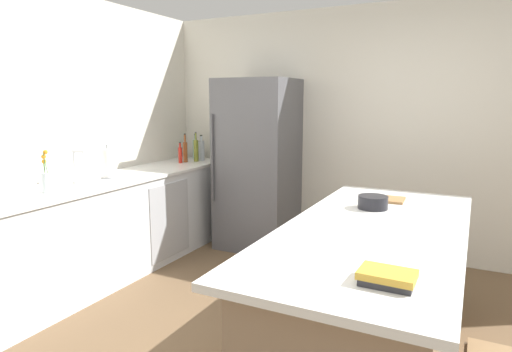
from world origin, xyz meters
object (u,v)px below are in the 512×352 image
Objects in this scene: vinegar_bottle at (185,151)px; hot_sauce_bottle at (180,154)px; refrigerator at (258,165)px; kitchen_island at (371,298)px; olive_oil_bottle at (196,150)px; gin_bottle at (195,149)px; cutting_board at (382,199)px; paper_towel_roll at (108,164)px; mixing_bowl at (373,202)px; sink_faucet at (76,166)px; flower_vase at (46,179)px; cookbook_stack at (387,277)px; soda_bottle at (201,150)px.

hot_sauce_bottle is at bearing -92.57° from vinegar_bottle.
refrigerator reaches higher than hot_sauce_bottle.
olive_oil_bottle is at bearing 145.10° from kitchen_island.
gin_bottle is 2.74m from cutting_board.
paper_towel_roll is 2.42m from mixing_bowl.
paper_towel_roll is at bearing -172.29° from cutting_board.
mixing_bowl is (2.33, -1.26, -0.11)m from olive_oil_bottle.
flower_vase is at bearing -74.95° from sink_faucet.
paper_towel_roll is at bearing -90.35° from vinegar_bottle.
sink_faucet is 1.48× the size of mixing_bowl.
olive_oil_bottle is at bearing 85.40° from sink_faucet.
vinegar_bottle is (0.01, 1.19, -0.01)m from paper_towel_roll.
cookbook_stack is (0.22, -0.80, 0.47)m from kitchen_island.
mixing_bowl is (-0.11, 0.44, 0.49)m from kitchen_island.
hot_sauce_bottle is (-0.08, -0.19, -0.03)m from olive_oil_bottle.
paper_towel_roll is at bearing -94.20° from soda_bottle.
refrigerator is 0.91m from hot_sauce_bottle.
olive_oil_bottle reaches higher than mixing_bowl.
cookbook_stack is 0.71× the size of cutting_board.
kitchen_island is 2.55m from flower_vase.
sink_faucet is 0.98× the size of soda_bottle.
cookbook_stack is at bearing -10.63° from flower_vase.
mixing_bowl is at bearing -28.42° from olive_oil_bottle.
hot_sauce_bottle is at bearing 88.18° from sink_faucet.
mixing_bowl is at bearing 17.22° from flower_vase.
hot_sauce_bottle is (-2.52, 1.51, 0.57)m from kitchen_island.
flower_vase reaches higher than hot_sauce_bottle.
soda_bottle is at bearing 143.52° from kitchen_island.
soda_bottle is at bearing 88.81° from flower_vase.
sink_faucet is at bearing -97.38° from paper_towel_roll.
vinegar_bottle is 1.04× the size of cutting_board.
sink_faucet is at bearing -171.73° from mixing_bowl.
hot_sauce_bottle is (-0.88, -0.23, 0.09)m from refrigerator.
refrigerator is at bearing 61.00° from sink_faucet.
refrigerator is 6.12× the size of soda_bottle.
refrigerator is 0.95m from gin_bottle.
paper_towel_roll is 1.48m from gin_bottle.
refrigerator is at bearing 2.90° from olive_oil_bottle.
olive_oil_bottle is (0.14, -0.19, 0.01)m from gin_bottle.
gin_bottle is at bearing 155.11° from cutting_board.
olive_oil_bottle reaches higher than sink_faucet.
flower_vase is at bearing -173.21° from kitchen_island.
sink_faucet is 2.56m from cutting_board.
cutting_board is at bearing 7.71° from paper_towel_roll.
paper_towel_roll is at bearing -93.89° from olive_oil_bottle.
flower_vase is 2.73m from cookbook_stack.
sink_faucet is at bearing -94.60° from olive_oil_bottle.
kitchen_island is at bearing -30.85° from hot_sauce_bottle.
gin_bottle is 3.87m from cookbook_stack.
mixing_bowl is at bearing 8.27° from sink_faucet.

